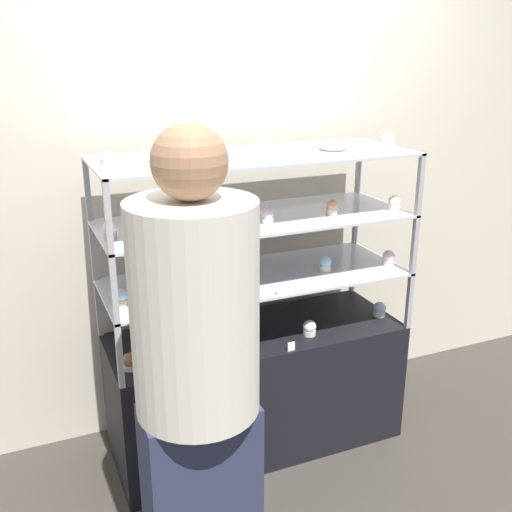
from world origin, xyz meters
TOP-DOWN VIEW (x-y plane):
  - ground_plane at (0.00, 0.00)m, footprint 20.00×20.00m
  - back_wall at (0.00, 0.42)m, footprint 8.00×0.05m
  - display_base at (0.00, 0.00)m, footprint 1.45×0.54m
  - display_riser_lower at (0.00, 0.00)m, footprint 1.45×0.54m
  - display_riser_middle at (0.00, 0.00)m, footprint 1.45×0.54m
  - display_riser_upper at (0.00, 0.00)m, footprint 1.45×0.54m
  - layer_cake_centerpiece at (-0.11, 0.08)m, footprint 0.16×0.16m
  - sheet_cake_frosted at (-0.24, -0.01)m, footprint 0.23×0.13m
  - cupcake_0 at (-0.65, -0.13)m, footprint 0.07×0.07m
  - cupcake_1 at (-0.21, -0.12)m, footprint 0.07×0.07m
  - cupcake_2 at (0.22, -0.14)m, footprint 0.07×0.07m
  - cupcake_3 at (0.66, -0.09)m, footprint 0.07×0.07m
  - price_tag_0 at (0.07, -0.25)m, footprint 0.04×0.00m
  - cupcake_4 at (-0.66, -0.09)m, footprint 0.06×0.06m
  - cupcake_5 at (-0.34, -0.12)m, footprint 0.06×0.06m
  - cupcake_6 at (0.34, -0.07)m, footprint 0.06×0.06m
  - cupcake_7 at (0.67, -0.11)m, footprint 0.06×0.06m
  - price_tag_1 at (0.01, -0.25)m, footprint 0.04×0.00m
  - cupcake_8 at (-0.68, -0.06)m, footprint 0.06×0.06m
  - cupcake_9 at (0.01, -0.11)m, footprint 0.06×0.06m
  - cupcake_10 at (0.35, -0.09)m, footprint 0.06×0.06m
  - cupcake_11 at (0.66, -0.14)m, footprint 0.06×0.06m
  - price_tag_2 at (-0.40, -0.25)m, footprint 0.04×0.00m
  - cupcake_12 at (-0.67, -0.11)m, footprint 0.06×0.06m
  - cupcake_13 at (-0.00, -0.06)m, footprint 0.06×0.06m
  - cupcake_14 at (0.65, -0.08)m, footprint 0.06×0.06m
  - price_tag_3 at (-0.34, -0.25)m, footprint 0.04×0.00m
  - donut_glazed at (0.38, -0.02)m, footprint 0.14×0.14m
  - customer_figure at (-0.55, -0.79)m, footprint 0.41×0.41m

SIDE VIEW (x-z plane):
  - ground_plane at x=0.00m, z-range 0.00..0.00m
  - display_base at x=0.00m, z-range 0.00..0.63m
  - price_tag_0 at x=0.07m, z-range 0.63..0.68m
  - cupcake_0 at x=-0.65m, z-range 0.63..0.71m
  - cupcake_1 at x=-0.21m, z-range 0.63..0.71m
  - cupcake_2 at x=0.22m, z-range 0.63..0.71m
  - cupcake_3 at x=0.66m, z-range 0.63..0.71m
  - display_riser_lower at x=0.00m, z-range 0.76..1.05m
  - customer_figure at x=-0.55m, z-range 0.06..1.81m
  - price_tag_1 at x=0.01m, z-range 0.92..0.97m
  - cupcake_4 at x=-0.66m, z-range 0.92..1.00m
  - cupcake_5 at x=-0.34m, z-range 0.92..1.00m
  - cupcake_6 at x=0.34m, z-range 0.92..1.00m
  - cupcake_7 at x=0.67m, z-range 0.92..1.00m
  - layer_cake_centerpiece at x=-0.11m, z-range 0.92..1.03m
  - display_riser_middle at x=0.00m, z-range 1.05..1.34m
  - price_tag_2 at x=-0.40m, z-range 1.21..1.26m
  - cupcake_8 at x=-0.68m, z-range 1.21..1.28m
  - cupcake_9 at x=0.01m, z-range 1.21..1.28m
  - cupcake_10 at x=0.35m, z-range 1.21..1.28m
  - cupcake_11 at x=0.66m, z-range 1.21..1.28m
  - sheet_cake_frosted at x=-0.24m, z-range 1.21..1.28m
  - back_wall at x=0.00m, z-range 0.00..2.60m
  - display_riser_upper at x=0.00m, z-range 1.34..1.63m
  - donut_glazed at x=0.38m, z-range 1.50..1.54m
  - price_tag_3 at x=-0.34m, z-range 1.50..1.55m
  - cupcake_12 at x=-0.67m, z-range 1.50..1.58m
  - cupcake_13 at x=0.00m, z-range 1.50..1.58m
  - cupcake_14 at x=0.65m, z-range 1.50..1.58m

